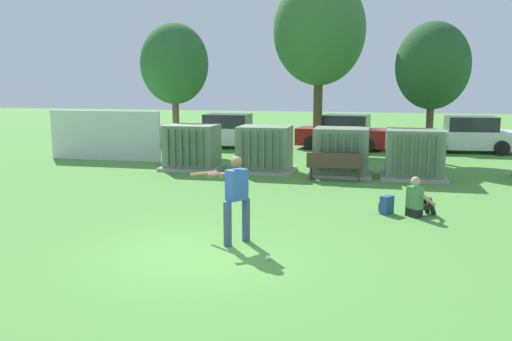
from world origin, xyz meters
name	(u,v)px	position (x,y,z in m)	size (l,w,h in m)	color
ground_plane	(205,254)	(0.00, 0.00, 0.00)	(96.00, 96.00, 0.00)	#51933D
fence_panel	(105,136)	(-7.75, 10.50, 1.00)	(4.80, 0.12, 2.00)	silver
transformer_west	(192,148)	(-3.51, 9.10, 0.79)	(2.10, 1.70, 1.62)	#9E9B93
transformer_mid_west	(265,150)	(-0.82, 9.12, 0.79)	(2.10, 1.70, 1.62)	#9E9B93
transformer_mid_east	(341,152)	(1.86, 9.00, 0.79)	(2.10, 1.70, 1.62)	#9E9B93
transformer_east	(414,155)	(4.24, 8.90, 0.79)	(2.10, 1.70, 1.62)	#9E9B93
park_bench	(335,164)	(1.74, 7.92, 0.54)	(1.82, 0.48, 0.92)	#4C3828
batter	(235,195)	(0.38, 0.77, 0.98)	(1.46, 1.13, 1.74)	#384C75
sports_ball	(268,258)	(1.22, -0.10, 0.04)	(0.09, 0.09, 0.09)	white
seated_spectator	(418,201)	(4.03, 3.79, 0.38)	(0.76, 0.72, 0.96)	black
backpack	(386,205)	(3.32, 3.86, 0.21)	(0.37, 0.38, 0.44)	#264C8C
tree_left	(174,64)	(-5.83, 13.44, 3.93)	(3.00, 3.00, 5.72)	brown
tree_center_left	(319,31)	(0.33, 15.38, 5.41)	(4.13, 4.13, 7.88)	brown
tree_center_right	(433,66)	(5.04, 13.10, 3.76)	(2.86, 2.86, 5.47)	brown
parked_car_leftmost	(129,130)	(-9.20, 15.61, 0.75)	(4.24, 2.01, 1.62)	gray
parked_car_left_of_center	(226,132)	(-4.15, 15.66, 0.75)	(4.21, 1.93, 1.62)	silver
parked_car_right_of_center	(343,133)	(1.44, 16.30, 0.75)	(4.38, 2.31, 1.62)	maroon
parked_car_rightmost	(468,136)	(7.00, 16.39, 0.75)	(4.27, 2.07, 1.62)	silver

